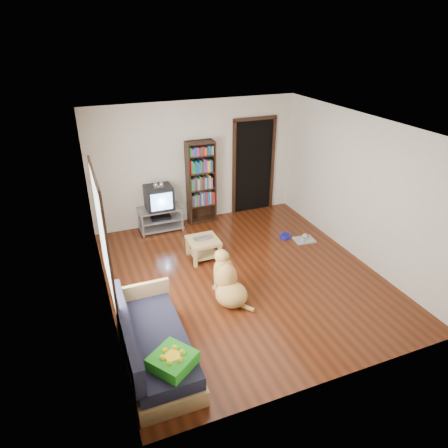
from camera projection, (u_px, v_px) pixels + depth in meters
name	position (u px, v px, depth m)	size (l,w,h in m)	color
ground	(242.00, 276.00, 6.97)	(5.00, 5.00, 0.00)	#55220E
ceiling	(246.00, 126.00, 5.80)	(5.00, 5.00, 0.00)	white
wall_back	(196.00, 163.00, 8.47)	(4.50, 4.50, 0.00)	beige
wall_front	(339.00, 296.00, 4.31)	(4.50, 4.50, 0.00)	beige
wall_left	(99.00, 232.00, 5.65)	(5.00, 5.00, 0.00)	beige
wall_right	(359.00, 189.00, 7.13)	(5.00, 5.00, 0.00)	beige
green_cushion	(173.00, 360.00, 4.55)	(0.45, 0.45, 0.15)	green
laptop	(204.00, 239.00, 7.29)	(0.35, 0.22, 0.03)	silver
dog_bowl	(285.00, 236.00, 8.19)	(0.22, 0.22, 0.08)	#171590
grey_rag	(304.00, 240.00, 8.09)	(0.40, 0.32, 0.03)	#999999
window	(103.00, 235.00, 5.15)	(0.03, 1.46, 1.70)	white
doorway	(253.00, 164.00, 8.97)	(1.03, 0.05, 2.19)	black
tv_stand	(161.00, 218.00, 8.42)	(0.90, 0.45, 0.50)	#99999E
crt_tv	(159.00, 197.00, 8.23)	(0.55, 0.52, 0.58)	black
bookshelf	(201.00, 178.00, 8.49)	(0.60, 0.30, 1.80)	black
sofa	(153.00, 346.00, 5.09)	(0.80, 1.80, 0.80)	tan
coffee_table	(203.00, 245.00, 7.37)	(0.55, 0.55, 0.40)	tan
dog	(228.00, 283.00, 6.28)	(0.53, 0.95, 0.79)	tan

